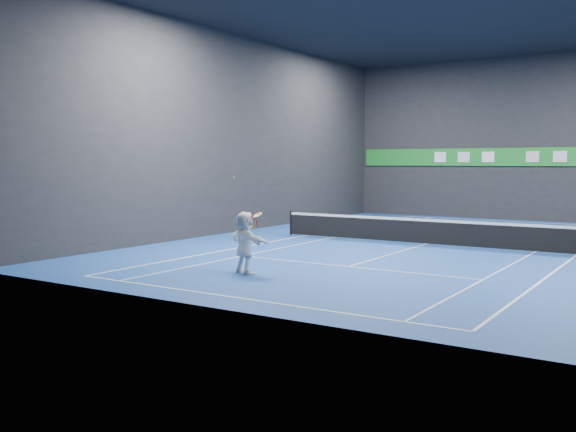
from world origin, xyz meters
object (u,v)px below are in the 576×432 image
Objects in this scene: tennis_racket at (255,217)px; tennis_ball at (234,177)px; player at (245,242)px; tennis_net at (425,231)px.

tennis_ball is at bearing -178.75° from tennis_racket.
player is 1.92m from tennis_ball.
player is 28.79× the size of tennis_ball.
tennis_net is 21.04× the size of tennis_racket.
player is 0.81m from tennis_racket.
tennis_ball is (-0.42, 0.03, 1.88)m from player.
tennis_ball is at bearing -104.83° from tennis_net.
tennis_net is (1.97, 9.06, -0.36)m from player.
tennis_racket is (0.34, 0.05, 0.73)m from player.
tennis_racket is at bearing -152.08° from player.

